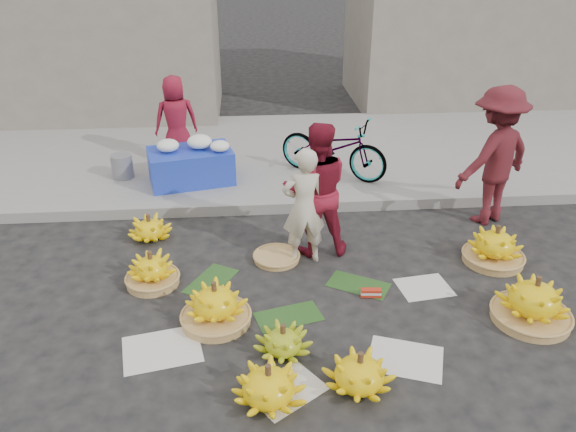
{
  "coord_description": "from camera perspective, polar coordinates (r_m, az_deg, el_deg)",
  "views": [
    {
      "loc": [
        -0.46,
        -4.72,
        3.43
      ],
      "look_at": [
        -0.04,
        0.64,
        0.7
      ],
      "focal_mm": 35.0,
      "sensor_mm": 36.0,
      "label": 1
    }
  ],
  "objects": [
    {
      "name": "banana_bunch_2",
      "position": [
        4.72,
        -2.01,
        -16.84
      ],
      "size": [
        0.79,
        0.79,
        0.37
      ],
      "rotation": [
        0.0,
        0.0,
        -0.43
      ],
      "color": "yellow",
      "rests_on": "ground"
    },
    {
      "name": "vendor_red",
      "position": [
        6.42,
        2.91,
        2.67
      ],
      "size": [
        0.79,
        0.63,
        1.6
      ],
      "primitive_type": "imported",
      "rotation": [
        0.0,
        0.0,
        3.17
      ],
      "color": "maroon",
      "rests_on": "ground"
    },
    {
      "name": "curb",
      "position": [
        7.7,
        -0.6,
        1.1
      ],
      "size": [
        40.0,
        0.25,
        0.15
      ],
      "primitive_type": "cube",
      "color": "gray",
      "rests_on": "ground"
    },
    {
      "name": "banana_bunch_1",
      "position": [
        5.19,
        -0.51,
        -12.57
      ],
      "size": [
        0.52,
        0.52,
        0.31
      ],
      "rotation": [
        0.0,
        0.0,
        -0.12
      ],
      "color": "#839F16",
      "rests_on": "ground"
    },
    {
      "name": "sidewalk",
      "position": [
        9.64,
        -1.46,
        6.44
      ],
      "size": [
        40.0,
        4.0,
        0.12
      ],
      "primitive_type": "cube",
      "color": "gray",
      "rests_on": "ground"
    },
    {
      "name": "banana_leaves",
      "position": [
        6.0,
        -0.24,
        -7.86
      ],
      "size": [
        2.0,
        1.0,
        0.0
      ],
      "primitive_type": null,
      "color": "#1E4617",
      "rests_on": "ground"
    },
    {
      "name": "vendor_cream",
      "position": [
        6.25,
        1.65,
        0.94
      ],
      "size": [
        0.54,
        0.39,
        1.38
      ],
      "primitive_type": "imported",
      "rotation": [
        0.0,
        0.0,
        3.27
      ],
      "color": "beige",
      "rests_on": "ground"
    },
    {
      "name": "banana_bunch_7",
      "position": [
        7.18,
        -13.9,
        -1.21
      ],
      "size": [
        0.53,
        0.53,
        0.33
      ],
      "rotation": [
        0.0,
        0.0,
        0.04
      ],
      "color": "yellow",
      "rests_on": "ground"
    },
    {
      "name": "building_left",
      "position": [
        12.52,
        -22.07,
        18.53
      ],
      "size": [
        6.0,
        3.0,
        4.0
      ],
      "primitive_type": "cube",
      "color": "gray",
      "rests_on": "sidewalk"
    },
    {
      "name": "newspaper_scatter",
      "position": [
        5.22,
        1.73,
        -14.06
      ],
      "size": [
        3.2,
        1.8,
        0.0
      ],
      "primitive_type": null,
      "color": "silver",
      "rests_on": "ground"
    },
    {
      "name": "banana_bunch_4",
      "position": [
        6.01,
        23.7,
        -7.95
      ],
      "size": [
        0.78,
        0.78,
        0.5
      ],
      "rotation": [
        0.0,
        0.0,
        0.18
      ],
      "color": "#AC8148",
      "rests_on": "ground"
    },
    {
      "name": "bicycle",
      "position": [
        8.44,
        4.61,
        7.02
      ],
      "size": [
        1.43,
        1.76,
        0.9
      ],
      "primitive_type": "imported",
      "rotation": [
        0.0,
        0.0,
        0.99
      ],
      "color": "gray",
      "rests_on": "sidewalk"
    },
    {
      "name": "banana_bunch_5",
      "position": [
        6.88,
        20.28,
        -2.9
      ],
      "size": [
        0.79,
        0.79,
        0.47
      ],
      "rotation": [
        0.0,
        0.0,
        0.38
      ],
      "color": "#AC8148",
      "rests_on": "ground"
    },
    {
      "name": "ground",
      "position": [
        5.85,
        0.9,
        -8.96
      ],
      "size": [
        80.0,
        80.0,
        0.0
      ],
      "primitive_type": "plane",
      "color": "black",
      "rests_on": "ground"
    },
    {
      "name": "flower_vendor",
      "position": [
        9.06,
        -11.3,
        9.57
      ],
      "size": [
        0.76,
        0.59,
        1.38
      ],
      "primitive_type": "imported",
      "rotation": [
        0.0,
        0.0,
        3.39
      ],
      "color": "maroon",
      "rests_on": "sidewalk"
    },
    {
      "name": "banana_bunch_3",
      "position": [
        4.87,
        7.27,
        -15.5
      ],
      "size": [
        0.6,
        0.6,
        0.37
      ],
      "rotation": [
        0.0,
        0.0,
        -0.03
      ],
      "color": "yellow",
      "rests_on": "ground"
    },
    {
      "name": "basket_spare",
      "position": [
        6.57,
        -1.17,
        -4.23
      ],
      "size": [
        0.57,
        0.57,
        0.06
      ],
      "primitive_type": "cylinder",
      "rotation": [
        0.0,
        0.0,
        -0.08
      ],
      "color": "#AC8148",
      "rests_on": "ground"
    },
    {
      "name": "banana_bunch_0",
      "position": [
        5.54,
        -7.4,
        -8.99
      ],
      "size": [
        0.78,
        0.78,
        0.46
      ],
      "rotation": [
        0.0,
        0.0,
        -0.39
      ],
      "color": "#AC8148",
      "rests_on": "ground"
    },
    {
      "name": "flower_table",
      "position": [
        8.35,
        -9.81,
        5.28
      ],
      "size": [
        1.32,
        0.99,
        0.69
      ],
      "rotation": [
        0.0,
        0.0,
        0.23
      ],
      "color": "#1C33B7",
      "rests_on": "sidewalk"
    },
    {
      "name": "man_striped",
      "position": [
        7.58,
        20.27,
        5.7
      ],
      "size": [
        1.34,
        1.12,
        1.79
      ],
      "primitive_type": "imported",
      "rotation": [
        0.0,
        0.0,
        3.61
      ],
      "color": "maroon",
      "rests_on": "ground"
    },
    {
      "name": "incense_stack",
      "position": [
        6.0,
        8.43,
        -7.72
      ],
      "size": [
        0.22,
        0.09,
        0.09
      ],
      "primitive_type": "cube",
      "rotation": [
        0.0,
        0.0,
        -0.09
      ],
      "color": "red",
      "rests_on": "ground"
    },
    {
      "name": "grey_bucket",
      "position": [
        8.77,
        -16.48,
        4.85
      ],
      "size": [
        0.31,
        0.31,
        0.36
      ],
      "primitive_type": "cylinder",
      "color": "slate",
      "rests_on": "sidewalk"
    },
    {
      "name": "banana_bunch_6",
      "position": [
        6.25,
        -13.68,
        -5.41
      ],
      "size": [
        0.57,
        0.57,
        0.4
      ],
      "rotation": [
        0.0,
        0.0,
        -0.06
      ],
      "color": "#AC8148",
      "rests_on": "ground"
    }
  ]
}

